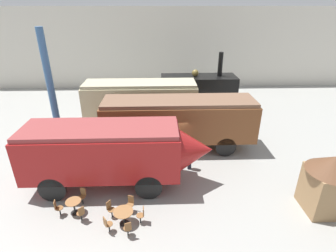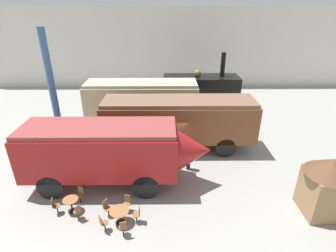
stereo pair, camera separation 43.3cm
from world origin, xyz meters
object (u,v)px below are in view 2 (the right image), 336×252
at_px(passenger_coach_wooden, 179,119).
at_px(cafe_chair_0, 78,211).
at_px(passenger_coach_vintage, 142,101).
at_px(visitor_person, 189,156).
at_px(streamlined_locomotive, 114,149).
at_px(cafe_table_near, 71,203).
at_px(steam_locomotive, 201,89).
at_px(cafe_table_mid, 119,213).
at_px(ticket_kiosk, 328,183).

bearing_deg(passenger_coach_wooden, cafe_chair_0, -126.20).
height_order(passenger_coach_vintage, cafe_chair_0, passenger_coach_vintage).
bearing_deg(visitor_person, streamlined_locomotive, -161.94).
distance_m(streamlined_locomotive, cafe_chair_0, 3.48).
distance_m(passenger_coach_wooden, streamlined_locomotive, 5.40).
bearing_deg(cafe_table_near, steam_locomotive, 60.87).
distance_m(passenger_coach_vintage, cafe_table_mid, 10.66).
relative_size(steam_locomotive, passenger_coach_wooden, 0.70).
distance_m(passenger_coach_wooden, ticket_kiosk, 9.15).
xyz_separation_m(cafe_chair_0, visitor_person, (5.44, 4.10, 0.39)).
bearing_deg(passenger_coach_vintage, passenger_coach_wooden, -52.44).
bearing_deg(cafe_chair_0, streamlined_locomotive, -66.76).
height_order(passenger_coach_wooden, cafe_table_mid, passenger_coach_wooden).
bearing_deg(passenger_coach_vintage, streamlined_locomotive, -96.67).
bearing_deg(cafe_table_near, ticket_kiosk, -0.63).
distance_m(passenger_coach_vintage, streamlined_locomotive, 7.63).
xyz_separation_m(cafe_table_near, visitor_person, (5.93, 3.55, 0.37)).
relative_size(cafe_chair_0, visitor_person, 0.52).
distance_m(streamlined_locomotive, ticket_kiosk, 10.50).
xyz_separation_m(steam_locomotive, cafe_table_near, (-7.91, -14.18, -1.32)).
height_order(passenger_coach_vintage, streamlined_locomotive, passenger_coach_vintage).
relative_size(steam_locomotive, cafe_table_near, 9.66).
bearing_deg(ticket_kiosk, steam_locomotive, 106.04).
bearing_deg(cafe_chair_0, passenger_coach_vintage, -53.36).
height_order(streamlined_locomotive, ticket_kiosk, streamlined_locomotive).
relative_size(passenger_coach_vintage, cafe_table_mid, 9.66).
distance_m(steam_locomotive, cafe_table_mid, 15.96).
bearing_deg(passenger_coach_wooden, cafe_table_mid, -113.19).
distance_m(passenger_coach_vintage, cafe_table_near, 10.27).
distance_m(steam_locomotive, ticket_kiosk, 14.90).
height_order(steam_locomotive, passenger_coach_wooden, steam_locomotive).
height_order(passenger_coach_vintage, cafe_table_near, passenger_coach_vintage).
bearing_deg(steam_locomotive, streamlined_locomotive, -117.02).
bearing_deg(cafe_table_near, passenger_coach_wooden, 48.79).
bearing_deg(cafe_table_mid, streamlined_locomotive, 102.50).
bearing_deg(cafe_table_near, passenger_coach_vintage, 74.67).
relative_size(passenger_coach_wooden, cafe_table_mid, 11.18).
relative_size(passenger_coach_vintage, ticket_kiosk, 2.90).
xyz_separation_m(passenger_coach_vintage, streamlined_locomotive, (-0.89, -7.58, -0.01)).
xyz_separation_m(steam_locomotive, visitor_person, (-1.98, -10.64, -0.95)).
relative_size(passenger_coach_wooden, cafe_chair_0, 11.59).
relative_size(steam_locomotive, streamlined_locomotive, 0.71).
distance_m(passenger_coach_vintage, passenger_coach_wooden, 4.51).
bearing_deg(steam_locomotive, passenger_coach_wooden, -107.23).
distance_m(cafe_table_mid, ticket_kiosk, 9.65).
bearing_deg(passenger_coach_wooden, passenger_coach_vintage, 127.56).
bearing_deg(passenger_coach_vintage, steam_locomotive, 40.15).
relative_size(cafe_table_mid, ticket_kiosk, 0.30).
bearing_deg(ticket_kiosk, visitor_person, 148.88).
bearing_deg(passenger_coach_vintage, visitor_person, -62.48).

